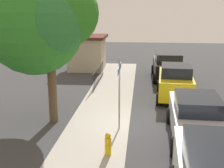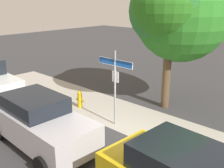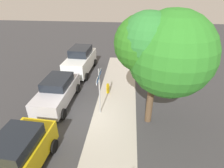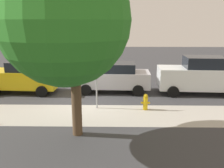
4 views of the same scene
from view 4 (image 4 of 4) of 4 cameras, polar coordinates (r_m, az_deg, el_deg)
The scene contains 8 objects.
ground_plane at distance 12.27m, azimuth -5.75°, elevation -4.97°, with size 60.00×60.00×0.00m, color #38383A.
sidewalk_strip at distance 11.49m, azimuth -16.54°, elevation -6.87°, with size 24.00×2.60×0.00m, color #ABA69B.
street_sign at distance 11.32m, azimuth -3.74°, elevation 3.99°, with size 1.66×0.07×2.93m.
shade_tree at distance 8.20m, azimuth -10.02°, elevation 15.85°, with size 4.10×4.72×6.16m.
car_white at distance 14.81m, azimuth 19.90°, elevation 1.90°, with size 4.64×2.18×2.16m.
car_silver at distance 14.34m, azimuth 0.32°, elevation 1.63°, with size 4.40×2.05×1.74m.
car_yellow at distance 15.10m, azimuth -19.97°, elevation 1.61°, with size 4.14×2.14×1.87m.
fire_hydrant at distance 11.58m, azimuth 7.90°, elevation -4.21°, with size 0.42×0.22×0.78m.
Camera 4 is at (-1.42, 11.50, 4.04)m, focal length 38.73 mm.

